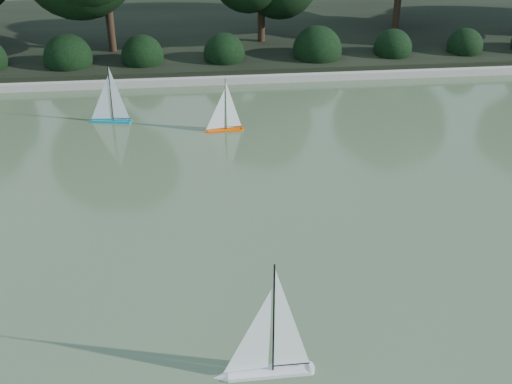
% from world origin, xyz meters
% --- Properties ---
extents(ground, '(80.00, 80.00, 0.00)m').
position_xyz_m(ground, '(0.00, 0.00, 0.00)').
color(ground, '#38482B').
rests_on(ground, ground).
extents(pond_coping, '(40.00, 0.35, 0.18)m').
position_xyz_m(pond_coping, '(0.00, 9.00, 0.09)').
color(pond_coping, gray).
rests_on(pond_coping, ground).
extents(far_bank, '(40.00, 8.00, 0.30)m').
position_xyz_m(far_bank, '(0.00, 13.00, 0.15)').
color(far_bank, black).
rests_on(far_bank, ground).
extents(shrub_hedge, '(29.10, 1.10, 1.10)m').
position_xyz_m(shrub_hedge, '(0.00, 9.90, 0.45)').
color(shrub_hedge, black).
rests_on(shrub_hedge, ground).
extents(sailboat_white_a, '(1.18, 0.21, 1.62)m').
position_xyz_m(sailboat_white_a, '(-0.31, -0.66, 0.25)').
color(sailboat_white_a, silver).
rests_on(sailboat_white_a, ground).
extents(sailboat_orange, '(0.88, 0.19, 1.19)m').
position_xyz_m(sailboat_orange, '(-0.39, 6.15, 0.19)').
color(sailboat_orange, '#FF5000').
rests_on(sailboat_orange, ground).
extents(sailboat_teal, '(0.99, 0.32, 1.35)m').
position_xyz_m(sailboat_teal, '(-2.77, 6.86, 0.21)').
color(sailboat_teal, '#077E98').
rests_on(sailboat_teal, ground).
extents(race_buoy, '(0.15, 0.15, 0.15)m').
position_xyz_m(race_buoy, '(0.06, -0.37, 0.00)').
color(race_buoy, '#E53C0C').
rests_on(race_buoy, ground).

